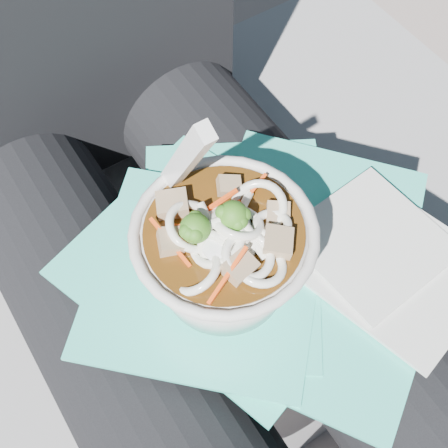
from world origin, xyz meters
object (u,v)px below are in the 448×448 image
person_body (166,219)px  udon_bowl (224,250)px  stone_ledge (163,307)px  lap (215,304)px  plastic_bag (244,264)px

person_body → udon_bowl: bearing=-91.4°
stone_ledge → lap: 0.32m
stone_ledge → lap: bearing=-90.0°
person_body → udon_bowl: 0.16m
udon_bowl → stone_ledge: bearing=89.1°
stone_ledge → person_body: bearing=-90.0°
lap → udon_bowl: bearing=-97.7°
stone_ledge → udon_bowl: bearing=-90.9°
stone_ledge → person_body: person_body is taller
person_body → udon_bowl: size_ratio=5.00×
stone_ledge → plastic_bag: (0.02, -0.16, 0.37)m
stone_ledge → person_body: size_ratio=1.03×
stone_ledge → udon_bowl: (-0.00, -0.17, 0.43)m
stone_ledge → udon_bowl: udon_bowl is taller
person_body → udon_bowl: person_body is taller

